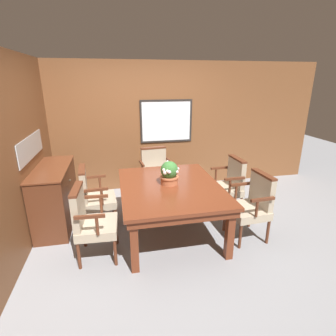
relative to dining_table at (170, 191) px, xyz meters
name	(u,v)px	position (x,y,z in m)	size (l,w,h in m)	color
ground_plane	(161,234)	(-0.15, -0.07, -0.64)	(14.00, 14.00, 0.00)	gray
wall_back	(144,127)	(-0.14, 1.78, 0.59)	(7.20, 0.08, 2.45)	brown
wall_left	(11,160)	(-1.90, -0.07, 0.59)	(0.08, 7.20, 2.45)	brown
dining_table	(170,191)	(0.00, 0.00, 0.00)	(1.36, 1.70, 0.72)	maroon
chair_left_near	(90,220)	(-1.06, -0.36, -0.13)	(0.50, 0.57, 0.93)	#562B19
chair_head_far	(155,171)	(-0.01, 1.24, -0.13)	(0.59, 0.52, 0.93)	#562B19
chair_left_far	(94,195)	(-1.07, 0.38, -0.13)	(0.52, 0.58, 0.93)	#562B19
chair_right_far	(228,183)	(1.05, 0.39, -0.13)	(0.49, 0.57, 0.93)	#562B19
chair_right_near	(252,203)	(1.07, -0.35, -0.13)	(0.51, 0.58, 0.93)	#562B19
potted_plant	(169,173)	(0.00, 0.05, 0.25)	(0.26, 0.26, 0.33)	#B2603D
sideboard_cabinet	(55,196)	(-1.63, 0.57, -0.18)	(0.48, 1.24, 0.90)	#512816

